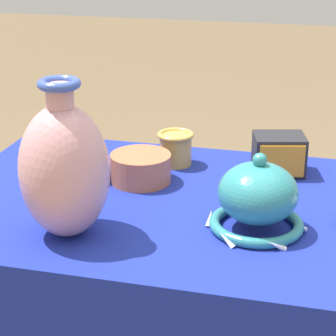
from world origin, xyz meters
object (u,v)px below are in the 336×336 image
at_px(mosaic_tile_box, 279,154).
at_px(vase_dome_bell, 258,199).
at_px(cup_wide_ochre, 176,147).
at_px(pot_squat_terracotta, 141,168).
at_px(jar_round_slate, 82,154).
at_px(vase_tall_bulbous, 64,169).

bearing_deg(mosaic_tile_box, vase_dome_bell, -106.55).
xyz_separation_m(cup_wide_ochre, pot_squat_terracotta, (-0.05, -0.13, -0.01)).
xyz_separation_m(jar_round_slate, pot_squat_terracotta, (0.14, 0.02, -0.03)).
relative_size(cup_wide_ochre, jar_round_slate, 0.66).
relative_size(jar_round_slate, pot_squat_terracotta, 0.97).
bearing_deg(cup_wide_ochre, vase_dome_bell, -51.96).
height_order(vase_dome_bell, jar_round_slate, vase_dome_bell).
bearing_deg(vase_tall_bulbous, vase_dome_bell, 17.31).
bearing_deg(vase_dome_bell, pot_squat_terracotta, 148.56).
distance_m(vase_dome_bell, jar_round_slate, 0.47).
bearing_deg(pot_squat_terracotta, cup_wide_ochre, 67.40).
relative_size(vase_tall_bulbous, cup_wide_ochre, 3.41).
relative_size(vase_dome_bell, cup_wide_ochre, 2.20).
bearing_deg(pot_squat_terracotta, jar_round_slate, -173.64).
xyz_separation_m(vase_tall_bulbous, pot_squat_terracotta, (0.07, 0.30, -0.10)).
distance_m(vase_tall_bulbous, jar_round_slate, 0.30).
bearing_deg(cup_wide_ochre, jar_round_slate, -143.34).
bearing_deg(jar_round_slate, mosaic_tile_box, 18.57).
xyz_separation_m(mosaic_tile_box, jar_round_slate, (-0.45, -0.15, 0.02)).
relative_size(vase_tall_bulbous, vase_dome_bell, 1.55).
relative_size(mosaic_tile_box, jar_round_slate, 1.01).
bearing_deg(jar_round_slate, pot_squat_terracotta, 6.36).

